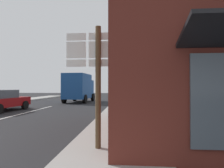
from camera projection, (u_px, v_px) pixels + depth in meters
name	position (u px, v px, depth m)	size (l,w,h in m)	color
ground_plane	(41.00, 109.00, 15.04)	(80.00, 80.00, 0.00)	#232326
sidewalk_right	(123.00, 112.00, 12.54)	(2.49, 44.00, 0.14)	#9E9B96
lane_centre_stripe	(10.00, 117.00, 11.05)	(0.16, 12.00, 0.01)	silver
sedan_far	(1.00, 100.00, 13.44)	(2.23, 4.33, 1.47)	maroon
delivery_truck	(79.00, 87.00, 21.54)	(2.71, 5.11, 3.05)	#19478C
route_sign_post	(98.00, 74.00, 5.00)	(1.66, 0.14, 3.20)	brown
traffic_light_far_right	(117.00, 80.00, 23.23)	(0.30, 0.49, 3.36)	#47474C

